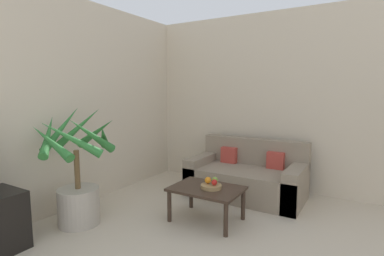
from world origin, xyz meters
The scene contains 8 objects.
wall_back centered at (0.00, 6.24, 1.35)m, with size 8.08×0.06×2.70m.
potted_palm centered at (-2.76, 3.80, 0.52)m, with size 0.92×0.93×1.36m.
sofa_loveseat centered at (-1.45, 5.67, 0.27)m, with size 1.61×0.86×0.80m.
coffee_table centered at (-1.55, 4.63, 0.34)m, with size 0.81×0.58×0.40m.
fruit_bowl centered at (-1.50, 4.63, 0.42)m, with size 0.24×0.24×0.04m.
apple_red centered at (-1.46, 4.64, 0.48)m, with size 0.07×0.07×0.07m.
apple_green centered at (-1.49, 4.71, 0.48)m, with size 0.07×0.07×0.07m.
orange_fruit centered at (-1.55, 4.66, 0.48)m, with size 0.08×0.08×0.08m.
Camera 1 is at (0.03, 1.64, 1.52)m, focal length 28.00 mm.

